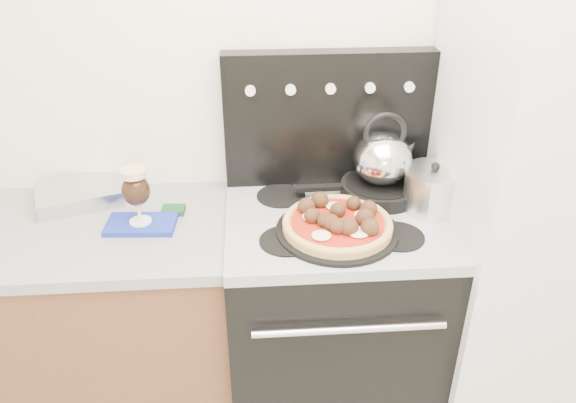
{
  "coord_description": "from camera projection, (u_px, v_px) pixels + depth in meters",
  "views": [
    {
      "loc": [
        -0.21,
        -0.48,
        1.93
      ],
      "look_at": [
        -0.09,
        1.05,
        1.05
      ],
      "focal_mm": 35.0,
      "sensor_mm": 36.0,
      "label": 1
    }
  ],
  "objects": [
    {
      "name": "room_shell",
      "position": [
        370.0,
        311.0,
        1.02
      ],
      "size": [
        3.52,
        3.01,
        2.52
      ],
      "color": "beige",
      "rests_on": "ground"
    },
    {
      "name": "base_cabinet",
      "position": [
        43.0,
        333.0,
        2.14
      ],
      "size": [
        1.45,
        0.6,
        0.86
      ],
      "primitive_type": "cube",
      "color": "brown",
      "rests_on": "ground"
    },
    {
      "name": "countertop",
      "position": [
        14.0,
        234.0,
        1.92
      ],
      "size": [
        1.48,
        0.63,
        0.04
      ],
      "primitive_type": "cube",
      "color": "#969697",
      "rests_on": "base_cabinet"
    },
    {
      "name": "stove_body",
      "position": [
        330.0,
        321.0,
        2.19
      ],
      "size": [
        0.76,
        0.65,
        0.88
      ],
      "primitive_type": "cube",
      "color": "black",
      "rests_on": "ground"
    },
    {
      "name": "cooktop",
      "position": [
        335.0,
        220.0,
        1.96
      ],
      "size": [
        0.76,
        0.65,
        0.04
      ],
      "primitive_type": "cube",
      "color": "#ADADB2",
      "rests_on": "stove_body"
    },
    {
      "name": "backguard",
      "position": [
        327.0,
        119.0,
        2.06
      ],
      "size": [
        0.76,
        0.08,
        0.5
      ],
      "primitive_type": "cube",
      "color": "black",
      "rests_on": "cooktop"
    },
    {
      "name": "fridge",
      "position": [
        536.0,
        204.0,
        1.96
      ],
      "size": [
        0.64,
        0.68,
        1.9
      ],
      "primitive_type": "cube",
      "color": "silver",
      "rests_on": "ground"
    },
    {
      "name": "foil_sheet",
      "position": [
        80.0,
        194.0,
        2.06
      ],
      "size": [
        0.35,
        0.3,
        0.06
      ],
      "primitive_type": "cube",
      "rotation": [
        0.0,
        0.0,
        0.32
      ],
      "color": "white",
      "rests_on": "countertop"
    },
    {
      "name": "oven_mitt",
      "position": [
        141.0,
        224.0,
        1.92
      ],
      "size": [
        0.24,
        0.15,
        0.02
      ],
      "primitive_type": "cube",
      "rotation": [
        0.0,
        0.0,
        -0.07
      ],
      "color": "#1B2CA7",
      "rests_on": "countertop"
    },
    {
      "name": "beer_glass",
      "position": [
        137.0,
        196.0,
        1.86
      ],
      "size": [
        0.12,
        0.12,
        0.2
      ],
      "primitive_type": null,
      "rotation": [
        0.0,
        0.0,
        -0.28
      ],
      "color": "black",
      "rests_on": "oven_mitt"
    },
    {
      "name": "pizza_pan",
      "position": [
        337.0,
        230.0,
        1.85
      ],
      "size": [
        0.5,
        0.5,
        0.01
      ],
      "primitive_type": "cylinder",
      "rotation": [
        0.0,
        0.0,
        -0.29
      ],
      "color": "black",
      "rests_on": "cooktop"
    },
    {
      "name": "pizza",
      "position": [
        338.0,
        222.0,
        1.84
      ],
      "size": [
        0.45,
        0.45,
        0.05
      ],
      "primitive_type": null,
      "rotation": [
        0.0,
        0.0,
        0.3
      ],
      "color": "#F1A461",
      "rests_on": "pizza_pan"
    },
    {
      "name": "skillet",
      "position": [
        380.0,
        189.0,
        2.06
      ],
      "size": [
        0.29,
        0.29,
        0.05
      ],
      "primitive_type": "cylinder",
      "rotation": [
        0.0,
        0.0,
        0.02
      ],
      "color": "black",
      "rests_on": "cooktop"
    },
    {
      "name": "tea_kettle",
      "position": [
        383.0,
        155.0,
        1.99
      ],
      "size": [
        0.23,
        0.23,
        0.23
      ],
      "primitive_type": null,
      "rotation": [
        0.0,
        0.0,
        -0.12
      ],
      "color": "silver",
      "rests_on": "skillet"
    },
    {
      "name": "stock_pot",
      "position": [
        432.0,
        191.0,
        1.95
      ],
      "size": [
        0.22,
        0.22,
        0.14
      ],
      "primitive_type": "cylinder",
      "rotation": [
        0.0,
        0.0,
        -0.15
      ],
      "color": "silver",
      "rests_on": "cooktop"
    }
  ]
}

